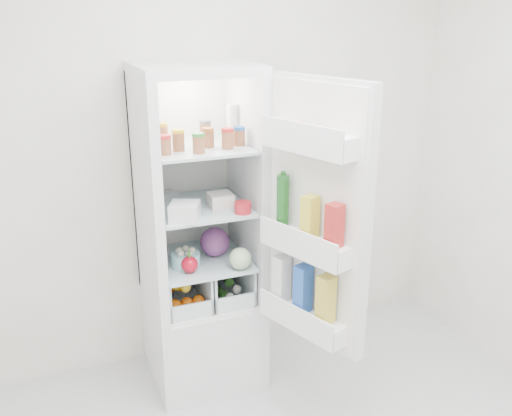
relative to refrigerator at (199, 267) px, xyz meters
name	(u,v)px	position (x,y,z in m)	size (l,w,h in m)	color
room_walls	(351,154)	(0.20, -1.25, 0.93)	(3.02, 3.02, 2.61)	silver
refrigerator	(199,267)	(0.00, 0.00, 0.00)	(0.60, 0.60, 1.80)	silver
shelf_low	(201,259)	(0.00, -0.06, 0.07)	(0.49, 0.53, 0.01)	silver
shelf_mid	(199,207)	(0.00, -0.06, 0.38)	(0.49, 0.53, 0.01)	silver
shelf_top	(197,147)	(0.00, -0.06, 0.71)	(0.49, 0.53, 0.01)	silver
crisper_left	(181,284)	(-0.12, -0.06, -0.06)	(0.23, 0.46, 0.22)	silver
crisper_right	(223,277)	(0.12, -0.06, -0.06)	(0.23, 0.46, 0.22)	silver
condiment_jars	(198,139)	(-0.01, -0.12, 0.76)	(0.46, 0.34, 0.08)	#B21919
squeeze_bottle	(232,122)	(0.21, 0.00, 0.82)	(0.05, 0.05, 0.19)	white
tub_white	(185,212)	(-0.13, -0.26, 0.44)	(0.14, 0.14, 0.09)	silver
tub_cream	(220,200)	(0.10, -0.12, 0.43)	(0.12, 0.12, 0.07)	silver
tin_red	(243,207)	(0.17, -0.26, 0.42)	(0.09, 0.09, 0.06)	red
foil_tray	(164,196)	(-0.15, 0.12, 0.41)	(0.14, 0.10, 0.03)	silver
red_cabbage	(215,242)	(0.08, -0.05, 0.16)	(0.16, 0.16, 0.16)	#501B51
bell_pepper	(190,265)	(-0.11, -0.21, 0.13)	(0.09, 0.09, 0.09)	#B90B1F
mushroom_bowl	(186,260)	(-0.11, -0.13, 0.12)	(0.16, 0.16, 0.07)	#97D4E2
salad_bag	(240,259)	(0.15, -0.27, 0.14)	(0.12, 0.12, 0.12)	#A8C695
citrus_pile	(182,292)	(-0.13, -0.12, -0.07)	(0.20, 0.24, 0.16)	orange
veg_pile	(224,284)	(0.13, -0.06, -0.10)	(0.16, 0.30, 0.10)	#1C4818
fridge_door	(314,224)	(0.40, -0.62, 0.43)	(0.34, 0.59, 1.30)	silver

